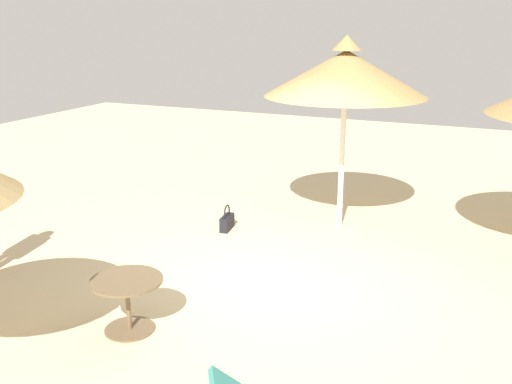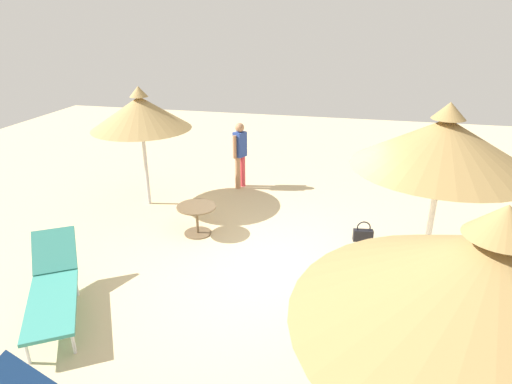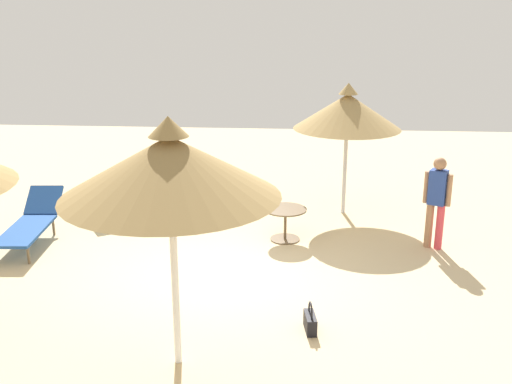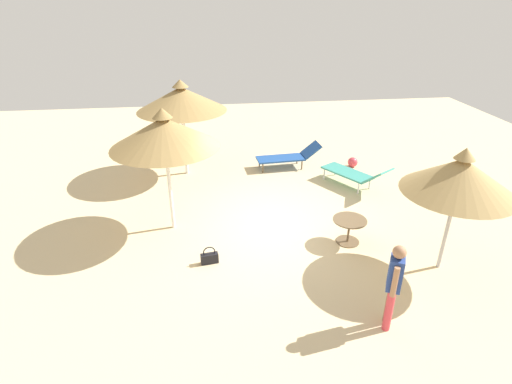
{
  "view_description": "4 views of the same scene",
  "coord_description": "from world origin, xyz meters",
  "views": [
    {
      "loc": [
        2.46,
        -6.39,
        3.2
      ],
      "look_at": [
        -0.54,
        0.43,
        0.95
      ],
      "focal_mm": 40.96,
      "sensor_mm": 36.0,
      "label": 1
    },
    {
      "loc": [
        6.1,
        0.9,
        3.97
      ],
      "look_at": [
        -0.11,
        -0.51,
        1.36
      ],
      "focal_mm": 30.32,
      "sensor_mm": 36.0,
      "label": 2
    },
    {
      "loc": [
        -1.22,
        8.24,
        4.05
      ],
      "look_at": [
        -0.57,
        -0.5,
        1.32
      ],
      "focal_mm": 42.17,
      "sensor_mm": 36.0,
      "label": 3
    },
    {
      "loc": [
        -8.44,
        1.17,
        5.13
      ],
      "look_at": [
        -0.32,
        0.15,
        1.07
      ],
      "focal_mm": 28.29,
      "sensor_mm": 36.0,
      "label": 4
    }
  ],
  "objects": [
    {
      "name": "person_standing_center",
      "position": [
        -3.57,
        -1.69,
        0.92
      ],
      "size": [
        0.43,
        0.32,
        1.62
      ],
      "color": "#A57554",
      "rests_on": "ground"
    },
    {
      "name": "handbag",
      "position": [
        -1.41,
        1.27,
        0.13
      ],
      "size": [
        0.18,
        0.38,
        0.4
      ],
      "color": "black",
      "rests_on": "ground"
    },
    {
      "name": "lounge_chair_near_right",
      "position": [
        3.49,
        -1.41,
        0.39
      ],
      "size": [
        0.78,
        2.09,
        0.77
      ],
      "color": "#1E478C",
      "rests_on": "ground"
    },
    {
      "name": "ground",
      "position": [
        0.0,
        0.0,
        -0.05
      ],
      "size": [
        24.0,
        24.0,
        0.1
      ],
      "primitive_type": "cube",
      "color": "beige"
    },
    {
      "name": "parasol_umbrella_far_left",
      "position": [
        0.16,
        2.11,
        2.4
      ],
      "size": [
        2.41,
        2.41,
        2.94
      ],
      "color": "white",
      "rests_on": "ground"
    },
    {
      "name": "parasol_umbrella_front",
      "position": [
        -2.13,
        -3.45,
        2.08
      ],
      "size": [
        2.1,
        2.1,
        2.63
      ],
      "color": "#B2B2B7",
      "rests_on": "ground"
    },
    {
      "name": "parasol_umbrella_back",
      "position": [
        3.43,
        1.87,
        2.35
      ],
      "size": [
        2.64,
        2.64,
        2.91
      ],
      "color": "white",
      "rests_on": "ground"
    },
    {
      "name": "lounge_chair_near_left",
      "position": [
        1.75,
        -3.02,
        0.44
      ],
      "size": [
        2.1,
        1.65,
        0.88
      ],
      "color": "teal",
      "rests_on": "ground"
    },
    {
      "name": "side_table_round",
      "position": [
        -0.99,
        -1.88,
        0.41
      ],
      "size": [
        0.76,
        0.76,
        0.59
      ],
      "color": "brown",
      "rests_on": "ground"
    },
    {
      "name": "beach_ball",
      "position": [
        3.28,
        -3.48,
        0.16
      ],
      "size": [
        0.32,
        0.32,
        0.32
      ],
      "primitive_type": "sphere",
      "color": "#D83F4C",
      "rests_on": "ground"
    }
  ]
}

